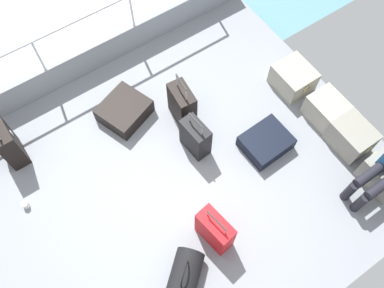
{
  "coord_description": "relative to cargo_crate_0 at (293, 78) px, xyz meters",
  "views": [
    {
      "loc": [
        1.72,
        -0.95,
        4.91
      ],
      "look_at": [
        -0.21,
        0.37,
        0.25
      ],
      "focal_mm": 38.19,
      "sensor_mm": 36.0,
      "label": 1
    }
  ],
  "objects": [
    {
      "name": "ground_plane",
      "position": [
        0.3,
        -2.15,
        -0.21
      ],
      "size": [
        4.4,
        5.2,
        0.06
      ],
      "primitive_type": "cube",
      "color": "gray"
    },
    {
      "name": "gunwale_port",
      "position": [
        -1.87,
        -2.15,
        0.04
      ],
      "size": [
        0.06,
        5.2,
        0.45
      ],
      "primitive_type": "cube",
      "color": "gray",
      "rests_on": "ground_plane"
    },
    {
      "name": "railing_port",
      "position": [
        -1.87,
        -2.15,
        0.6
      ],
      "size": [
        0.04,
        4.2,
        1.02
      ],
      "color": "silver",
      "rests_on": "ground_plane"
    },
    {
      "name": "sea_wake",
      "position": [
        -3.3,
        -2.15,
        -0.52
      ],
      "size": [
        12.0,
        12.0,
        0.01
      ],
      "color": "#598C9E",
      "rests_on": "ground_plane"
    },
    {
      "name": "cargo_crate_0",
      "position": [
        0.0,
        0.0,
        0.0
      ],
      "size": [
        0.56,
        0.47,
        0.36
      ],
      "color": "#9E9989",
      "rests_on": "ground_plane"
    },
    {
      "name": "cargo_crate_1",
      "position": [
        0.7,
        0.03,
        0.0
      ],
      "size": [
        0.62,
        0.42,
        0.37
      ],
      "color": "#9E9989",
      "rests_on": "ground_plane"
    },
    {
      "name": "cargo_crate_2",
      "position": [
        1.15,
        0.01,
        0.02
      ],
      "size": [
        0.56,
        0.41,
        0.4
      ],
      "color": "gray",
      "rests_on": "ground_plane"
    },
    {
      "name": "suitcase_0",
      "position": [
        -1.19,
        -3.73,
        0.15
      ],
      "size": [
        0.44,
        0.24,
        0.78
      ],
      "color": "black",
      "rests_on": "ground_plane"
    },
    {
      "name": "suitcase_1",
      "position": [
        0.55,
        -0.92,
        -0.08
      ],
      "size": [
        0.53,
        0.62,
        0.21
      ],
      "color": "black",
      "rests_on": "ground_plane"
    },
    {
      "name": "suitcase_2",
      "position": [
        -0.45,
        -1.58,
        0.12
      ],
      "size": [
        0.44,
        0.27,
        0.82
      ],
      "color": "black",
      "rests_on": "ground_plane"
    },
    {
      "name": "suitcase_3",
      "position": [
        1.17,
        -2.2,
        0.1
      ],
      "size": [
        0.48,
        0.28,
        0.69
      ],
      "color": "red",
      "rests_on": "ground_plane"
    },
    {
      "name": "suitcase_4",
      "position": [
        0.04,
        -1.7,
        0.09
      ],
      "size": [
        0.42,
        0.25,
        0.72
      ],
      "color": "black",
      "rests_on": "ground_plane"
    },
    {
      "name": "suitcase_5",
      "position": [
        -0.91,
        -2.23,
        -0.06
      ],
      "size": [
        0.74,
        0.77,
        0.24
      ],
      "color": "black",
      "rests_on": "ground_plane"
    },
    {
      "name": "duffel_bag",
      "position": [
        1.38,
        -2.76,
        -0.01
      ],
      "size": [
        0.61,
        0.64,
        0.48
      ],
      "color": "black",
      "rests_on": "ground_plane"
    },
    {
      "name": "paper_cup",
      "position": [
        -0.46,
        -3.92,
        -0.13
      ],
      "size": [
        0.08,
        0.08,
        0.1
      ],
      "primitive_type": "cylinder",
      "color": "white",
      "rests_on": "ground_plane"
    }
  ]
}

